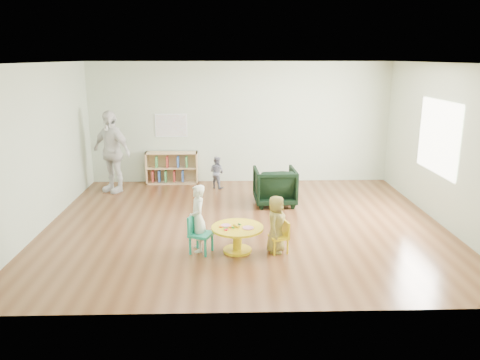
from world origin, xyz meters
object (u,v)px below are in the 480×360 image
at_px(kid_chair_right, 281,236).
at_px(toddler, 217,172).
at_px(child_left, 198,218).
at_px(adult_caretaker, 111,152).
at_px(bookshelf, 172,168).
at_px(armchair, 275,186).
at_px(kid_chair_left, 198,233).
at_px(activity_table, 237,234).
at_px(child_right, 276,224).

relative_size(kid_chair_right, toddler, 0.68).
height_order(child_left, adult_caretaker, adult_caretaker).
bearing_deg(bookshelf, adult_caretaker, -151.38).
relative_size(bookshelf, child_left, 1.15).
bearing_deg(toddler, armchair, 169.92).
height_order(kid_chair_left, armchair, armchair).
bearing_deg(activity_table, bookshelf, 109.64).
relative_size(toddler, adult_caretaker, 0.41).
height_order(child_left, child_right, child_left).
bearing_deg(kid_chair_left, adult_caretaker, -126.42).
relative_size(activity_table, armchair, 0.96).
distance_m(child_left, adult_caretaker, 3.95).
xyz_separation_m(bookshelf, adult_caretaker, (-1.22, -0.66, 0.53)).
bearing_deg(child_right, adult_caretaker, 63.36).
height_order(child_right, toddler, child_right).
bearing_deg(armchair, bookshelf, -39.89).
distance_m(kid_chair_right, bookshelf, 4.63).
distance_m(kid_chair_left, kid_chair_right, 1.26).
height_order(child_right, adult_caretaker, adult_caretaker).
relative_size(kid_chair_left, toddler, 0.81).
bearing_deg(child_right, kid_chair_left, 109.50).
xyz_separation_m(activity_table, kid_chair_right, (0.66, -0.04, -0.01)).
xyz_separation_m(child_right, toddler, (-0.97, 3.63, -0.08)).
relative_size(child_right, adult_caretaker, 0.50).
bearing_deg(bookshelf, armchair, -37.28).
height_order(kid_chair_left, adult_caretaker, adult_caretaker).
bearing_deg(kid_chair_left, bookshelf, -145.77).
relative_size(activity_table, toddler, 1.09).
bearing_deg(adult_caretaker, kid_chair_right, -12.73).
xyz_separation_m(armchair, adult_caretaker, (-3.48, 1.06, 0.52)).
height_order(kid_chair_right, adult_caretaker, adult_caretaker).
bearing_deg(kid_chair_right, bookshelf, 12.26).
distance_m(kid_chair_right, child_right, 0.20).
xyz_separation_m(bookshelf, toddler, (1.07, -0.46, -0.00)).
xyz_separation_m(activity_table, bookshelf, (-1.45, 4.07, 0.09)).
height_order(activity_table, bookshelf, bookshelf).
xyz_separation_m(activity_table, child_right, (0.59, -0.02, 0.17)).
distance_m(activity_table, toddler, 3.63).
distance_m(bookshelf, toddler, 1.17).
bearing_deg(child_left, child_right, 74.16).
relative_size(kid_chair_left, bookshelf, 0.49).
relative_size(kid_chair_left, child_right, 0.66).
distance_m(child_right, toddler, 3.76).
distance_m(bookshelf, adult_caretaker, 1.48).
bearing_deg(toddler, kid_chair_left, 123.23).
xyz_separation_m(kid_chair_left, kid_chair_right, (1.25, -0.03, -0.05)).
height_order(kid_chair_right, child_right, child_right).
bearing_deg(child_left, activity_table, 72.37).
height_order(toddler, adult_caretaker, adult_caretaker).
xyz_separation_m(kid_chair_left, adult_caretaker, (-2.08, 3.42, 0.58)).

